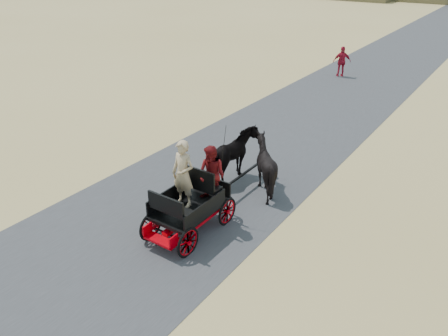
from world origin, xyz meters
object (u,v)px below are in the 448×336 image
Objects in this scene: carriage at (190,219)px; horse_left at (235,157)px; pedestrian at (342,62)px; horse_right at (265,166)px.

horse_left is (-0.55, 3.00, 0.49)m from carriage.
carriage is 1.39× the size of pedestrian.
pedestrian is (-3.03, 14.25, 0.01)m from horse_right.
horse_right is 14.57m from pedestrian.
pedestrian reaches higher than horse_left.
carriage is at bearing 66.96° from pedestrian.
horse_left is at bearing 100.39° from carriage.
horse_right is at bearing -180.00° from horse_left.
horse_right is 0.98× the size of pedestrian.
horse_right reaches higher than horse_left.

